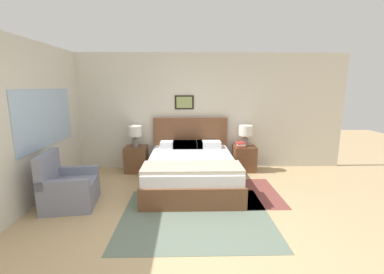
# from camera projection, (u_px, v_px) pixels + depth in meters

# --- Properties ---
(ground_plane) EXTENTS (16.00, 16.00, 0.00)m
(ground_plane) POSITION_uv_depth(u_px,v_px,m) (186.00, 240.00, 3.19)
(ground_plane) COLOR tan
(wall_back) EXTENTS (7.23, 0.09, 2.60)m
(wall_back) POSITION_uv_depth(u_px,v_px,m) (186.00, 112.00, 5.83)
(wall_back) COLOR beige
(wall_back) RESTS_ON ground_plane
(wall_left) EXTENTS (0.08, 5.32, 2.60)m
(wall_left) POSITION_uv_depth(u_px,v_px,m) (41.00, 121.00, 4.32)
(wall_left) COLOR beige
(wall_left) RESTS_ON ground_plane
(area_rug_main) EXTENTS (2.18, 1.84, 0.01)m
(area_rug_main) POSITION_uv_depth(u_px,v_px,m) (196.00, 216.00, 3.78)
(area_rug_main) COLOR slate
(area_rug_main) RESTS_ON ground_plane
(area_rug_bedside) EXTENTS (0.84, 1.34, 0.01)m
(area_rug_bedside) POSITION_uv_depth(u_px,v_px,m) (254.00, 192.00, 4.60)
(area_rug_bedside) COLOR brown
(area_rug_bedside) RESTS_ON ground_plane
(bed) EXTENTS (1.66, 2.15, 1.18)m
(bed) POSITION_uv_depth(u_px,v_px,m) (191.00, 169.00, 4.93)
(bed) COLOR brown
(bed) RESTS_ON ground_plane
(armchair) EXTENTS (0.83, 0.84, 0.88)m
(armchair) POSITION_uv_depth(u_px,v_px,m) (68.00, 188.00, 4.06)
(armchair) COLOR gray
(armchair) RESTS_ON ground_plane
(nightstand_near_window) EXTENTS (0.47, 0.46, 0.57)m
(nightstand_near_window) POSITION_uv_depth(u_px,v_px,m) (136.00, 159.00, 5.71)
(nightstand_near_window) COLOR brown
(nightstand_near_window) RESTS_ON ground_plane
(nightstand_by_door) EXTENTS (0.47, 0.46, 0.57)m
(nightstand_by_door) POSITION_uv_depth(u_px,v_px,m) (244.00, 158.00, 5.77)
(nightstand_by_door) COLOR brown
(nightstand_by_door) RESTS_ON ground_plane
(table_lamp_near_window) EXTENTS (0.30, 0.30, 0.46)m
(table_lamp_near_window) POSITION_uv_depth(u_px,v_px,m) (135.00, 132.00, 5.59)
(table_lamp_near_window) COLOR slate
(table_lamp_near_window) RESTS_ON nightstand_near_window
(table_lamp_by_door) EXTENTS (0.30, 0.30, 0.46)m
(table_lamp_by_door) POSITION_uv_depth(u_px,v_px,m) (246.00, 132.00, 5.64)
(table_lamp_by_door) COLOR slate
(table_lamp_by_door) RESTS_ON nightstand_by_door
(book_thick_bottom) EXTENTS (0.19, 0.26, 0.03)m
(book_thick_bottom) POSITION_uv_depth(u_px,v_px,m) (241.00, 146.00, 5.66)
(book_thick_bottom) COLOR #B7332D
(book_thick_bottom) RESTS_ON nightstand_by_door
(book_hardcover_middle) EXTENTS (0.17, 0.26, 0.04)m
(book_hardcover_middle) POSITION_uv_depth(u_px,v_px,m) (241.00, 144.00, 5.66)
(book_hardcover_middle) COLOR silver
(book_hardcover_middle) RESTS_ON book_thick_bottom
(book_novel_upper) EXTENTS (0.22, 0.25, 0.03)m
(book_novel_upper) POSITION_uv_depth(u_px,v_px,m) (241.00, 143.00, 5.65)
(book_novel_upper) COLOR #B7332D
(book_novel_upper) RESTS_ON book_hardcover_middle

